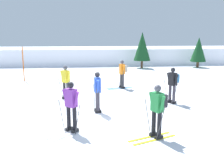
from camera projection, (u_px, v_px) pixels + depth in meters
name	position (u px, v px, depth m)	size (l,w,h in m)	color
ground_plane	(100.00, 120.00, 9.81)	(120.00, 120.00, 0.00)	white
far_snow_ridge	(91.00, 55.00, 29.23)	(80.00, 6.76, 1.72)	white
skier_orange	(122.00, 73.00, 15.47)	(1.64, 0.98, 1.71)	#237AC6
skier_blue	(97.00, 91.00, 10.66)	(1.63, 1.00, 1.71)	silver
skier_black	(173.00, 83.00, 12.07)	(1.62, 0.96, 1.71)	silver
skier_green	(158.00, 109.00, 7.99)	(1.62, 0.97, 1.71)	gold
skier_yellow	(66.00, 81.00, 12.79)	(1.44, 1.34, 1.71)	silver
skier_purple	(71.00, 105.00, 8.50)	(1.35, 1.43, 1.71)	silver
trail_marker_pole	(23.00, 64.00, 17.79)	(0.07, 0.07, 2.38)	#C65614
conifer_far_left	(199.00, 50.00, 25.10)	(1.51, 1.51, 2.94)	#513823
conifer_far_right	(142.00, 46.00, 24.54)	(1.59, 1.59, 3.43)	#513823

